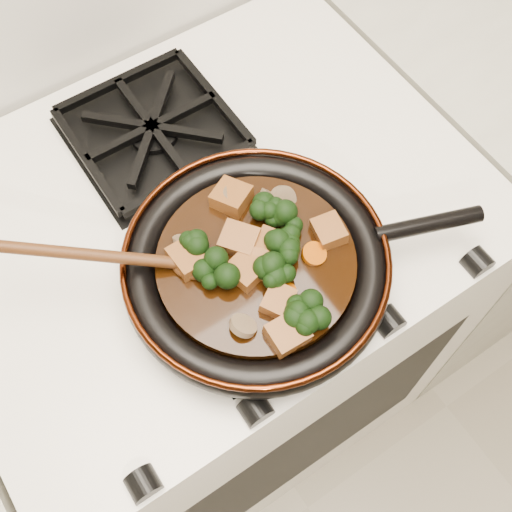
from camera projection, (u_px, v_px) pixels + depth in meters
stove at (220, 324)px, 1.29m from camera, size 0.76×0.60×0.90m
burner_grate_front at (260, 275)px, 0.82m from camera, size 0.23×0.23×0.03m
burner_grate_back at (153, 131)px, 0.93m from camera, size 0.23×0.23×0.03m
skillet at (258, 265)px, 0.80m from camera, size 0.45×0.33×0.05m
braising_sauce at (256, 264)px, 0.79m from camera, size 0.25×0.25×0.02m
tofu_cube_0 at (245, 271)px, 0.77m from camera, size 0.05×0.05×0.02m
tofu_cube_1 at (287, 334)px, 0.73m from camera, size 0.05×0.04×0.03m
tofu_cube_2 at (231, 197)px, 0.81m from camera, size 0.06×0.06×0.03m
tofu_cube_3 at (239, 240)px, 0.79m from camera, size 0.06×0.06×0.03m
tofu_cube_4 at (262, 265)px, 0.77m from camera, size 0.05×0.05×0.02m
tofu_cube_5 at (189, 258)px, 0.77m from camera, size 0.04×0.05×0.03m
tofu_cube_6 at (329, 231)px, 0.79m from camera, size 0.04×0.05×0.03m
tofu_cube_7 at (278, 301)px, 0.75m from camera, size 0.05×0.05×0.02m
tofu_cube_8 at (271, 245)px, 0.78m from camera, size 0.05×0.05×0.03m
broccoli_floret_0 at (284, 242)px, 0.78m from camera, size 0.06×0.06×0.06m
broccoli_floret_1 at (213, 277)px, 0.76m from camera, size 0.08×0.09×0.07m
broccoli_floret_2 at (285, 221)px, 0.80m from camera, size 0.08×0.09×0.08m
broccoli_floret_3 at (281, 247)px, 0.78m from camera, size 0.08×0.08×0.07m
broccoli_floret_4 at (283, 268)px, 0.76m from camera, size 0.08×0.09×0.08m
broccoli_floret_5 at (192, 244)px, 0.78m from camera, size 0.08×0.08×0.06m
broccoli_floret_6 at (309, 316)px, 0.74m from camera, size 0.09×0.09×0.06m
broccoli_floret_7 at (272, 273)px, 0.76m from camera, size 0.09×0.08×0.07m
broccoli_floret_8 at (305, 316)px, 0.74m from camera, size 0.07×0.07×0.06m
broccoli_floret_9 at (272, 212)px, 0.80m from camera, size 0.09×0.09×0.07m
carrot_coin_0 at (314, 254)px, 0.78m from camera, size 0.03×0.03×0.02m
carrot_coin_1 at (267, 241)px, 0.79m from camera, size 0.03×0.03×0.02m
carrot_coin_2 at (284, 292)px, 0.76m from camera, size 0.03×0.03×0.02m
carrot_coin_3 at (248, 247)px, 0.79m from camera, size 0.03×0.03×0.02m
mushroom_slice_0 at (283, 200)px, 0.82m from camera, size 0.04×0.04×0.03m
mushroom_slice_1 at (186, 239)px, 0.79m from camera, size 0.04×0.04×0.03m
mushroom_slice_2 at (272, 197)px, 0.82m from camera, size 0.04×0.04×0.03m
mushroom_slice_3 at (243, 326)px, 0.74m from camera, size 0.04×0.04×0.03m
mushroom_slice_4 at (234, 198)px, 0.82m from camera, size 0.04×0.05×0.03m
wooden_spoon at (130, 258)px, 0.76m from camera, size 0.15×0.11×0.26m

